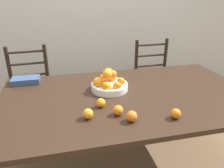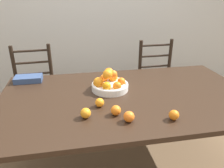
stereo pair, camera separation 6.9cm
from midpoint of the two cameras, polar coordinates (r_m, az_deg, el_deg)
ground_plane at (r=2.10m, az=4.55°, el=-21.03°), size 12.00×12.00×0.00m
wall_back at (r=3.03m, az=-2.62°, el=20.17°), size 8.00×0.06×2.60m
dining_table at (r=1.71m, az=5.25°, el=-5.09°), size 1.92×1.10×0.73m
fruit_bowl at (r=1.73m, az=0.50°, el=0.13°), size 0.29×0.29×0.18m
orange_loose_0 at (r=1.37m, az=-5.48°, el=-7.60°), size 0.07×0.07×0.07m
orange_loose_1 at (r=1.40m, az=2.45°, el=-6.91°), size 0.07×0.07×0.07m
orange_loose_2 at (r=1.41m, az=17.24°, el=-7.76°), size 0.06×0.06×0.06m
orange_loose_3 at (r=1.49m, az=-1.94°, el=-4.88°), size 0.06×0.06×0.06m
orange_loose_4 at (r=1.34m, az=5.94°, el=-8.49°), size 0.07×0.07×0.07m
chair_left at (r=2.49m, az=-18.84°, el=-1.57°), size 0.44×0.42×0.93m
chair_right at (r=2.66m, az=12.68°, el=0.74°), size 0.43×0.41×0.93m
book_stack at (r=2.03m, az=-20.09°, el=1.28°), size 0.23×0.13×0.05m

